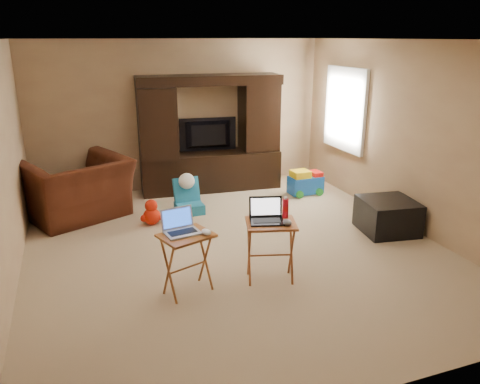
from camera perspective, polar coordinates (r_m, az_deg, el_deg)
name	(u,v)px	position (r m, az deg, el deg)	size (l,w,h in m)	color
floor	(235,247)	(5.95, -0.66, -6.75)	(5.50, 5.50, 0.00)	#C7B08A
ceiling	(234,39)	(5.38, -0.76, 18.10)	(5.50, 5.50, 0.00)	silver
wall_back	(181,116)	(8.13, -7.19, 9.23)	(5.00, 5.00, 0.00)	tan
wall_front	(372,243)	(3.19, 15.85, -5.95)	(5.00, 5.00, 0.00)	tan
wall_left	(0,170)	(5.29, -27.22, 2.35)	(5.50, 5.50, 0.00)	tan
wall_right	(409,136)	(6.76, 19.87, 6.42)	(5.50, 5.50, 0.00)	tan
window_pane	(346,109)	(7.96, 12.79, 9.81)	(1.20, 1.20, 0.00)	white
window_frame	(345,109)	(7.95, 12.67, 9.81)	(0.06, 1.14, 1.34)	white
entertainment_center	(210,134)	(7.97, -3.68, 7.10)	(2.37, 0.59, 1.94)	black
television	(209,135)	(8.06, -3.84, 6.93)	(0.98, 0.13, 0.57)	black
recliner	(77,189)	(7.16, -19.22, 0.37)	(1.35, 1.18, 0.88)	#451E0E
child_rocker	(189,196)	(7.03, -6.23, -0.54)	(0.39, 0.45, 0.52)	#1B6D94
plush_toy	(152,212)	(6.69, -10.73, -2.40)	(0.34, 0.28, 0.37)	red
push_toy	(306,182)	(7.92, 7.99, 1.25)	(0.57, 0.41, 0.43)	blue
ottoman	(388,216)	(6.65, 17.54, -2.79)	(0.69, 0.69, 0.45)	black
tray_table_left	(187,264)	(4.86, -6.44, -8.67)	(0.50, 0.40, 0.65)	#A36327
tray_table_right	(270,251)	(5.07, 3.72, -7.24)	(0.52, 0.41, 0.67)	#A34F27
laptop_left	(182,223)	(4.70, -7.08, -3.72)	(0.34, 0.28, 0.24)	#B7B8BD
laptop_right	(267,212)	(4.89, 3.31, -2.39)	(0.35, 0.29, 0.24)	black
mouse_left	(206,232)	(4.69, -4.13, -4.88)	(0.08, 0.13, 0.05)	white
mouse_right	(287,222)	(4.88, 5.78, -3.70)	(0.09, 0.14, 0.06)	#404045
water_bottle	(285,208)	(5.04, 5.55, -2.00)	(0.07, 0.07, 0.21)	red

